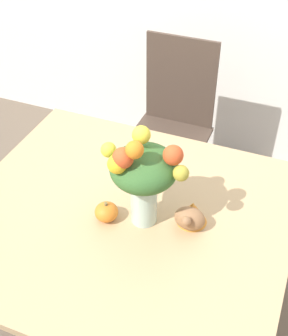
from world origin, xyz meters
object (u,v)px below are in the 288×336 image
(flower_vase, at_px, (143,174))
(pumpkin, at_px, (106,212))
(turkey_figurine, at_px, (191,215))
(dining_chair_near_window, at_px, (172,126))

(flower_vase, bearing_deg, pumpkin, -161.29)
(flower_vase, height_order, pumpkin, flower_vase)
(pumpkin, bearing_deg, turkey_figurine, 16.90)
(pumpkin, bearing_deg, dining_chair_near_window, 94.53)
(flower_vase, height_order, turkey_figurine, flower_vase)
(flower_vase, relative_size, dining_chair_near_window, 0.41)
(flower_vase, bearing_deg, turkey_figurine, 15.48)
(flower_vase, xyz_separation_m, turkey_figurine, (0.17, 0.05, -0.18))
(turkey_figurine, bearing_deg, dining_chair_near_window, 112.68)
(pumpkin, relative_size, turkey_figurine, 0.57)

